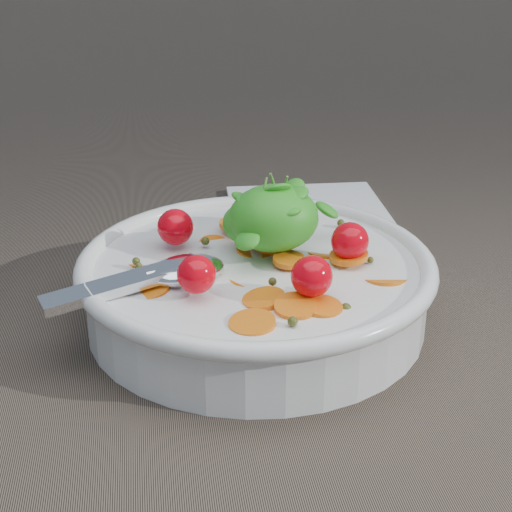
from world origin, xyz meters
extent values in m
plane|color=brown|center=(0.00, 0.00, 0.00)|extent=(6.00, 6.00, 0.00)
cylinder|color=white|center=(-0.01, 0.02, 0.02)|extent=(0.24, 0.24, 0.05)
torus|color=white|center=(-0.01, 0.02, 0.05)|extent=(0.26, 0.26, 0.01)
cylinder|color=white|center=(-0.01, 0.02, 0.00)|extent=(0.12, 0.12, 0.01)
cylinder|color=brown|center=(-0.01, 0.02, 0.02)|extent=(0.22, 0.22, 0.04)
cylinder|color=orange|center=(0.01, 0.01, 0.05)|extent=(0.03, 0.03, 0.01)
cylinder|color=orange|center=(-0.03, -0.07, 0.05)|extent=(0.04, 0.04, 0.01)
cylinder|color=orange|center=(-0.06, 0.00, 0.05)|extent=(0.04, 0.04, 0.02)
cylinder|color=orange|center=(0.00, -0.06, 0.05)|extent=(0.04, 0.04, 0.01)
cylinder|color=orange|center=(0.04, 0.03, 0.04)|extent=(0.03, 0.03, 0.01)
cylinder|color=orange|center=(-0.09, 0.03, 0.04)|extent=(0.03, 0.03, 0.01)
cylinder|color=orange|center=(0.07, -0.02, 0.04)|extent=(0.03, 0.03, 0.01)
cylinder|color=orange|center=(-0.04, 0.06, 0.04)|extent=(0.03, 0.03, 0.01)
cylinder|color=orange|center=(-0.02, -0.01, 0.04)|extent=(0.03, 0.03, 0.01)
cylinder|color=orange|center=(-0.02, -0.04, 0.05)|extent=(0.04, 0.04, 0.01)
cylinder|color=orange|center=(-0.01, 0.04, 0.04)|extent=(0.03, 0.03, 0.01)
cylinder|color=orange|center=(0.00, 0.02, 0.04)|extent=(0.03, 0.03, 0.01)
cylinder|color=orange|center=(-0.09, -0.01, 0.05)|extent=(0.04, 0.04, 0.01)
cylinder|color=orange|center=(-0.02, 0.07, 0.05)|extent=(0.03, 0.03, 0.01)
cylinder|color=orange|center=(0.05, 0.00, 0.05)|extent=(0.04, 0.04, 0.01)
cylinder|color=orange|center=(0.00, 0.04, 0.05)|extent=(0.03, 0.03, 0.01)
cylinder|color=orange|center=(0.02, -0.06, 0.05)|extent=(0.03, 0.03, 0.01)
sphere|color=#3F4416|center=(-0.06, 0.07, 0.05)|extent=(0.01, 0.01, 0.01)
sphere|color=#3F4416|center=(-0.10, 0.02, 0.05)|extent=(0.01, 0.01, 0.01)
sphere|color=#3F4416|center=(0.06, 0.07, 0.05)|extent=(0.01, 0.01, 0.01)
sphere|color=#3F4416|center=(0.07, 0.00, 0.05)|extent=(0.00, 0.00, 0.00)
sphere|color=#3F4416|center=(-0.02, 0.06, 0.05)|extent=(0.01, 0.01, 0.01)
sphere|color=#3F4416|center=(-0.01, -0.08, 0.05)|extent=(0.01, 0.01, 0.01)
sphere|color=#3F4416|center=(0.02, -0.03, 0.05)|extent=(0.01, 0.01, 0.01)
sphere|color=#3F4416|center=(-0.10, 0.02, 0.05)|extent=(0.00, 0.00, 0.00)
sphere|color=#3F4416|center=(0.00, 0.04, 0.05)|extent=(0.01, 0.01, 0.01)
sphere|color=#3F4416|center=(-0.01, -0.03, 0.05)|extent=(0.01, 0.01, 0.01)
sphere|color=#3F4416|center=(0.03, -0.06, 0.05)|extent=(0.01, 0.01, 0.01)
sphere|color=#3F4416|center=(-0.05, 0.05, 0.05)|extent=(0.01, 0.01, 0.01)
sphere|color=red|center=(0.05, 0.01, 0.06)|extent=(0.03, 0.03, 0.03)
sphere|color=red|center=(0.00, 0.08, 0.06)|extent=(0.02, 0.02, 0.02)
sphere|color=red|center=(-0.07, 0.05, 0.06)|extent=(0.03, 0.03, 0.03)
sphere|color=red|center=(-0.06, -0.03, 0.06)|extent=(0.03, 0.03, 0.03)
sphere|color=red|center=(0.01, -0.05, 0.06)|extent=(0.03, 0.03, 0.03)
ellipsoid|color=green|center=(0.00, 0.02, 0.08)|extent=(0.06, 0.06, 0.05)
ellipsoid|color=green|center=(-0.02, 0.04, 0.07)|extent=(0.04, 0.04, 0.03)
ellipsoid|color=green|center=(0.01, 0.01, 0.08)|extent=(0.02, 0.02, 0.02)
ellipsoid|color=green|center=(0.00, 0.03, 0.09)|extent=(0.03, 0.02, 0.02)
ellipsoid|color=green|center=(0.00, 0.04, 0.09)|extent=(0.02, 0.03, 0.02)
ellipsoid|color=green|center=(-0.01, 0.02, 0.08)|extent=(0.02, 0.02, 0.01)
ellipsoid|color=green|center=(0.02, 0.04, 0.09)|extent=(0.02, 0.02, 0.02)
ellipsoid|color=green|center=(0.00, 0.02, 0.09)|extent=(0.02, 0.02, 0.02)
ellipsoid|color=green|center=(-0.02, 0.03, 0.09)|extent=(0.02, 0.02, 0.02)
ellipsoid|color=green|center=(0.01, 0.01, 0.09)|extent=(0.03, 0.02, 0.01)
ellipsoid|color=green|center=(0.01, 0.04, 0.09)|extent=(0.03, 0.03, 0.02)
ellipsoid|color=green|center=(-0.01, 0.04, 0.07)|extent=(0.02, 0.02, 0.01)
ellipsoid|color=green|center=(-0.02, 0.04, 0.09)|extent=(0.02, 0.02, 0.01)
ellipsoid|color=green|center=(0.00, 0.02, 0.10)|extent=(0.02, 0.02, 0.02)
ellipsoid|color=green|center=(-0.02, 0.00, 0.07)|extent=(0.03, 0.03, 0.02)
ellipsoid|color=green|center=(0.01, 0.02, 0.09)|extent=(0.03, 0.03, 0.02)
ellipsoid|color=green|center=(0.00, 0.02, 0.08)|extent=(0.03, 0.03, 0.02)
ellipsoid|color=green|center=(0.04, 0.05, 0.07)|extent=(0.03, 0.03, 0.02)
ellipsoid|color=green|center=(0.02, 0.02, 0.08)|extent=(0.02, 0.02, 0.02)
ellipsoid|color=green|center=(0.00, 0.03, 0.09)|extent=(0.02, 0.02, 0.01)
cylinder|color=#4C8C33|center=(-0.01, 0.02, 0.09)|extent=(0.01, 0.01, 0.04)
cylinder|color=#4C8C33|center=(0.01, 0.04, 0.09)|extent=(0.01, 0.01, 0.04)
cylinder|color=#4C8C33|center=(0.01, 0.03, 0.09)|extent=(0.01, 0.02, 0.04)
ellipsoid|color=silver|center=(-0.07, 0.00, 0.05)|extent=(0.07, 0.05, 0.02)
cube|color=silver|center=(-0.11, -0.02, 0.05)|extent=(0.11, 0.05, 0.02)
cylinder|color=silver|center=(-0.08, -0.01, 0.05)|extent=(0.02, 0.02, 0.01)
cube|color=white|center=(0.07, 0.23, 0.00)|extent=(0.16, 0.14, 0.01)
camera|label=1|loc=(-0.09, -0.48, 0.28)|focal=55.00mm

